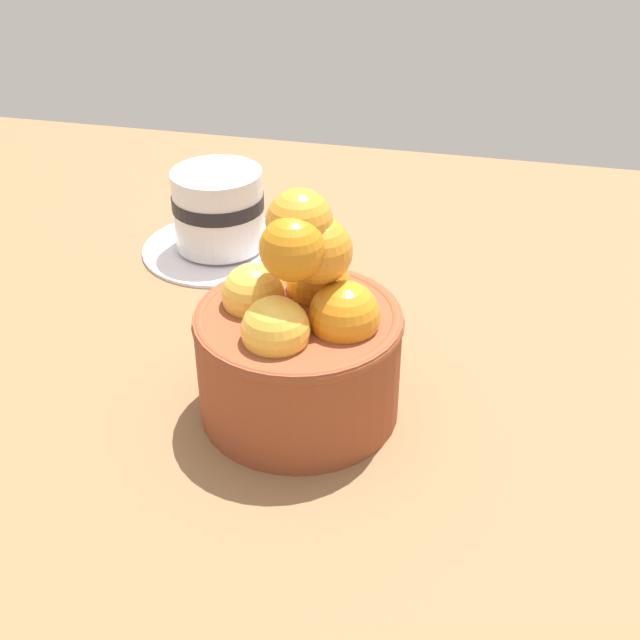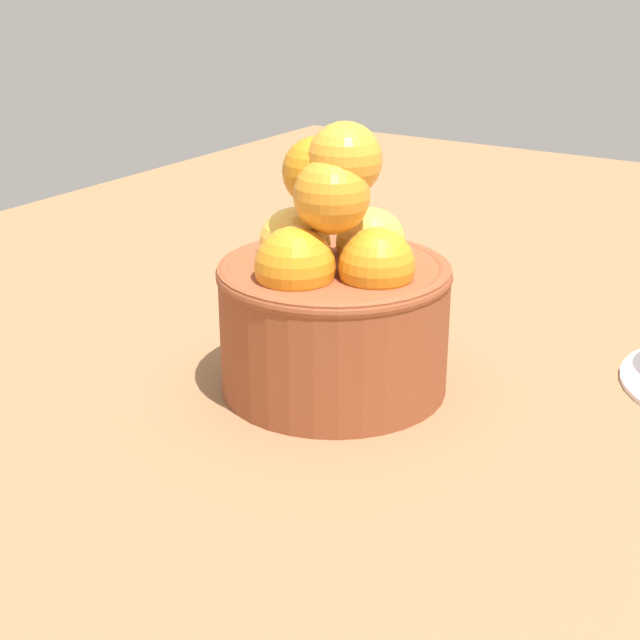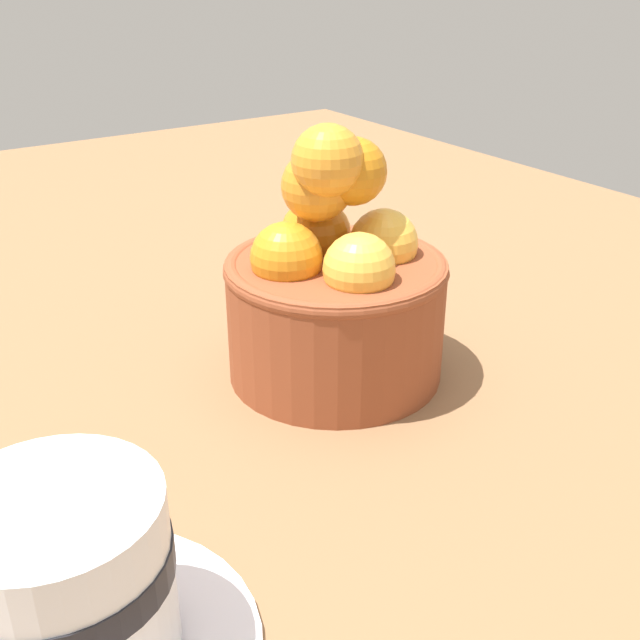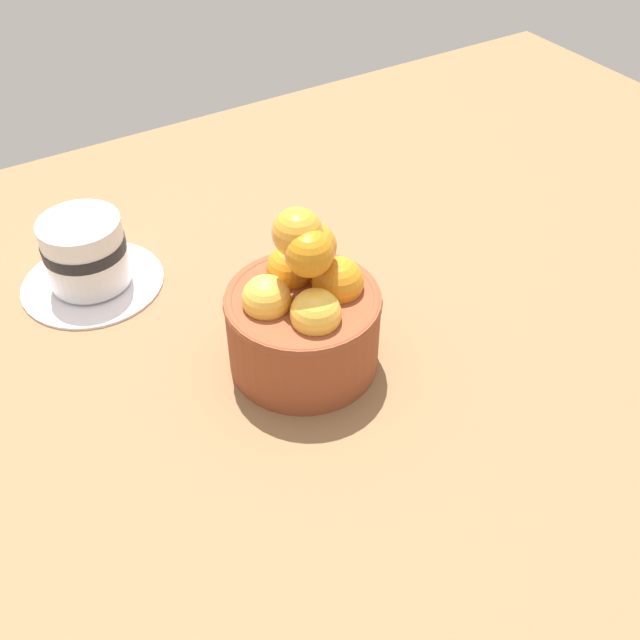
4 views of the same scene
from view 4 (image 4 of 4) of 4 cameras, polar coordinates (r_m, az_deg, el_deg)
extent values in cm
cube|color=brown|center=(68.13, -1.20, -4.43)|extent=(143.06, 95.69, 4.36)
cylinder|color=brown|center=(64.00, -1.28, -0.77)|extent=(13.05, 13.05, 7.44)
torus|color=brown|center=(61.81, -1.32, 1.50)|extent=(13.25, 13.25, 1.00)
sphere|color=orange|center=(61.97, 1.35, 2.90)|extent=(4.37, 4.37, 4.37)
sphere|color=orange|center=(63.42, -2.27, 3.92)|extent=(4.15, 4.15, 4.15)
sphere|color=#F5B441|center=(60.44, -4.09, 1.61)|extent=(4.04, 4.04, 4.04)
sphere|color=#F8B941|center=(58.91, -0.33, 0.48)|extent=(4.12, 4.12, 4.12)
sphere|color=orange|center=(59.75, -0.67, 5.63)|extent=(4.12, 4.12, 4.12)
sphere|color=orange|center=(57.49, -1.08, 5.04)|extent=(3.86, 3.86, 3.86)
sphere|color=orange|center=(58.42, -1.55, 6.73)|extent=(4.05, 4.05, 4.05)
cylinder|color=white|center=(77.85, -16.92, 2.82)|extent=(13.91, 13.91, 0.60)
cylinder|color=white|center=(75.67, -17.47, 5.01)|extent=(7.83, 7.83, 6.86)
cylinder|color=black|center=(75.28, -17.58, 5.44)|extent=(7.99, 7.99, 1.23)
camera|label=1|loc=(0.37, 56.30, 3.79)|focal=47.26mm
camera|label=2|loc=(0.97, 14.11, 26.98)|focal=53.05mm
camera|label=3|loc=(0.70, -39.60, 13.30)|focal=43.38mm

